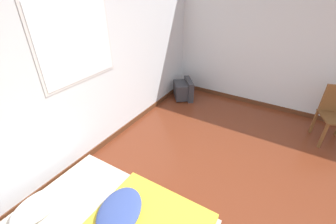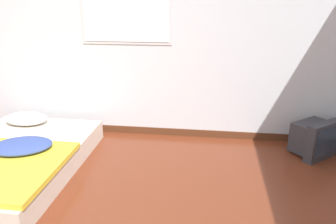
# 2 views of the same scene
# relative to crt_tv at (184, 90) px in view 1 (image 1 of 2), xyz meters

# --- Properties ---
(wall_back) EXTENTS (8.19, 0.08, 2.60)m
(wall_back) POSITION_rel_crt_tv_xyz_m (-2.36, 0.36, 1.09)
(wall_back) COLOR silver
(wall_back) RESTS_ON ground_plane
(wall_right) EXTENTS (0.08, 7.29, 2.60)m
(wall_right) POSITION_rel_crt_tv_xyz_m (0.56, -2.11, 1.08)
(wall_right) COLOR silver
(wall_right) RESTS_ON ground_plane
(crt_tv) EXTENTS (0.60, 0.58, 0.42)m
(crt_tv) POSITION_rel_crt_tv_xyz_m (0.00, 0.00, 0.00)
(crt_tv) COLOR #333338
(crt_tv) RESTS_ON ground_plane
(wooden_chair) EXTENTS (0.57, 0.57, 0.91)m
(wooden_chair) POSITION_rel_crt_tv_xyz_m (-0.03, -2.70, 0.33)
(wooden_chair) COLOR brown
(wooden_chair) RESTS_ON ground_plane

